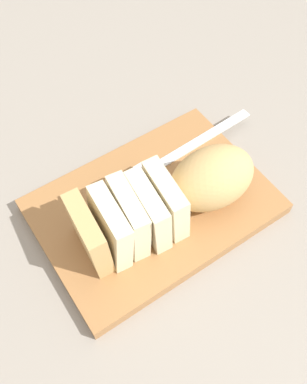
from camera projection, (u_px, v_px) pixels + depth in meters
ground_plane at (153, 210)px, 0.70m from camera, size 3.00×3.00×0.00m
cutting_board at (153, 206)px, 0.69m from camera, size 0.36×0.26×0.02m
bread_loaf at (174, 196)px, 0.63m from camera, size 0.29×0.13×0.10m
bread_knife at (140, 173)px, 0.70m from camera, size 0.31×0.03×0.03m
crumb_near_knife at (174, 218)px, 0.66m from camera, size 0.00×0.00×0.00m
crumb_near_loaf at (161, 228)px, 0.65m from camera, size 0.01×0.01×0.01m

